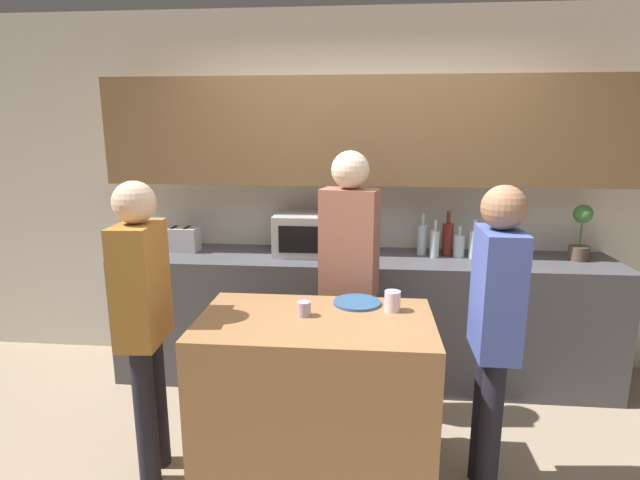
{
  "coord_description": "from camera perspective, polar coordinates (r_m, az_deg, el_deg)",
  "views": [
    {
      "loc": [
        0.02,
        -2.12,
        1.86
      ],
      "look_at": [
        -0.22,
        0.48,
        1.26
      ],
      "focal_mm": 28.0,
      "sensor_mm": 36.0,
      "label": 1
    }
  ],
  "objects": [
    {
      "name": "back_wall",
      "position": [
        3.8,
        5.06,
        7.92
      ],
      "size": [
        6.4,
        0.4,
        2.7
      ],
      "color": "silver",
      "rests_on": "ground_plane"
    },
    {
      "name": "back_counter",
      "position": [
        3.78,
        4.71,
        -8.81
      ],
      "size": [
        3.6,
        0.62,
        0.94
      ],
      "color": "#4C4C51",
      "rests_on": "ground_plane"
    },
    {
      "name": "kitchen_island",
      "position": [
        2.75,
        -0.51,
        -17.81
      ],
      "size": [
        1.19,
        0.7,
        0.91
      ],
      "color": "#996B42",
      "rests_on": "ground_plane"
    },
    {
      "name": "microwave",
      "position": [
        3.67,
        -1.08,
        0.69
      ],
      "size": [
        0.52,
        0.39,
        0.3
      ],
      "color": "#B7BABC",
      "rests_on": "back_counter"
    },
    {
      "name": "toaster",
      "position": [
        3.92,
        -15.57,
        0.1
      ],
      "size": [
        0.26,
        0.16,
        0.18
      ],
      "color": "silver",
      "rests_on": "back_counter"
    },
    {
      "name": "potted_plant",
      "position": [
        3.94,
        27.66,
        0.76
      ],
      "size": [
        0.14,
        0.14,
        0.39
      ],
      "color": "brown",
      "rests_on": "back_counter"
    },
    {
      "name": "bottle_0",
      "position": [
        3.74,
        11.6,
        0.1
      ],
      "size": [
        0.07,
        0.07,
        0.3
      ],
      "color": "silver",
      "rests_on": "back_counter"
    },
    {
      "name": "bottle_1",
      "position": [
        3.68,
        12.96,
        -0.36
      ],
      "size": [
        0.07,
        0.07,
        0.27
      ],
      "color": "silver",
      "rests_on": "back_counter"
    },
    {
      "name": "bottle_2",
      "position": [
        3.75,
        14.35,
        0.15
      ],
      "size": [
        0.08,
        0.08,
        0.33
      ],
      "color": "maroon",
      "rests_on": "back_counter"
    },
    {
      "name": "bottle_3",
      "position": [
        3.74,
        15.61,
        -0.59
      ],
      "size": [
        0.08,
        0.08,
        0.23
      ],
      "color": "silver",
      "rests_on": "back_counter"
    },
    {
      "name": "bottle_4",
      "position": [
        3.73,
        17.17,
        -0.4
      ],
      "size": [
        0.07,
        0.07,
        0.28
      ],
      "color": "silver",
      "rests_on": "back_counter"
    },
    {
      "name": "bottle_5",
      "position": [
        3.66,
        18.83,
        -0.56
      ],
      "size": [
        0.06,
        0.06,
        0.31
      ],
      "color": "silver",
      "rests_on": "back_counter"
    },
    {
      "name": "plate_on_island",
      "position": [
        2.75,
        4.25,
        -7.14
      ],
      "size": [
        0.26,
        0.26,
        0.01
      ],
      "color": "#2D5684",
      "rests_on": "kitchen_island"
    },
    {
      "name": "cup_0",
      "position": [
        2.57,
        -1.83,
        -7.86
      ],
      "size": [
        0.07,
        0.07,
        0.08
      ],
      "color": "#A69DB5",
      "rests_on": "kitchen_island"
    },
    {
      "name": "cup_1",
      "position": [
        2.66,
        8.27,
        -6.92
      ],
      "size": [
        0.08,
        0.08,
        0.11
      ],
      "color": "silver",
      "rests_on": "kitchen_island"
    },
    {
      "name": "person_left",
      "position": [
        2.71,
        -19.57,
        -7.49
      ],
      "size": [
        0.21,
        0.35,
        1.6
      ],
      "rotation": [
        0.0,
        0.0,
        -1.51
      ],
      "color": "black",
      "rests_on": "ground_plane"
    },
    {
      "name": "person_center",
      "position": [
        3.08,
        3.33,
        -2.77
      ],
      "size": [
        0.37,
        0.26,
        1.72
      ],
      "rotation": [
        0.0,
        0.0,
        -3.38
      ],
      "color": "black",
      "rests_on": "ground_plane"
    },
    {
      "name": "person_right",
      "position": [
        2.59,
        19.35,
        -8.54
      ],
      "size": [
        0.21,
        0.34,
        1.6
      ],
      "rotation": [
        0.0,
        0.0,
        1.55
      ],
      "color": "black",
      "rests_on": "ground_plane"
    }
  ]
}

